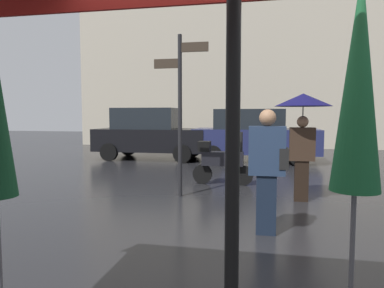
# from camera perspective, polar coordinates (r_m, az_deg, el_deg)

# --- Properties ---
(folded_patio_umbrella_far) EXTENTS (0.38, 0.38, 2.64)m
(folded_patio_umbrella_far) POSITION_cam_1_polar(r_m,az_deg,el_deg) (2.76, 24.92, 7.66)
(folded_patio_umbrella_far) COLOR black
(folded_patio_umbrella_far) RESTS_ON ground
(pedestrian_with_umbrella) EXTENTS (1.05, 1.05, 2.02)m
(pedestrian_with_umbrella) POSITION_cam_1_polar(r_m,az_deg,el_deg) (6.97, 17.25, 4.45)
(pedestrian_with_umbrella) COLOR black
(pedestrian_with_umbrella) RESTS_ON ground
(pedestrian_with_bag) EXTENTS (0.52, 0.24, 1.70)m
(pedestrian_with_bag) POSITION_cam_1_polar(r_m,az_deg,el_deg) (4.93, 12.00, -3.15)
(pedestrian_with_bag) COLOR black
(pedestrian_with_bag) RESTS_ON ground
(parked_scooter) EXTENTS (1.41, 0.32, 1.23)m
(parked_scooter) POSITION_cam_1_polar(r_m,az_deg,el_deg) (8.38, 4.59, -2.69)
(parked_scooter) COLOR black
(parked_scooter) RESTS_ON ground
(parked_car_left) EXTENTS (4.11, 2.00, 1.88)m
(parked_car_left) POSITION_cam_1_polar(r_m,az_deg,el_deg) (13.35, -6.53, 1.70)
(parked_car_left) COLOR black
(parked_car_left) RESTS_ON ground
(parked_car_right) EXTENTS (4.27, 1.88, 1.83)m
(parked_car_right) POSITION_cam_1_polar(r_m,az_deg,el_deg) (12.66, 9.85, 1.41)
(parked_car_right) COLOR #1E234C
(parked_car_right) RESTS_ON ground
(street_signpost) EXTENTS (1.08, 0.08, 3.18)m
(street_signpost) POSITION_cam_1_polar(r_m,az_deg,el_deg) (7.07, -1.89, 7.04)
(street_signpost) COLOR black
(street_signpost) RESTS_ON ground
(building_block) EXTENTS (19.58, 2.11, 14.49)m
(building_block) POSITION_cam_1_polar(r_m,az_deg,el_deg) (19.95, 11.62, 20.88)
(building_block) COLOR #B2A893
(building_block) RESTS_ON ground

